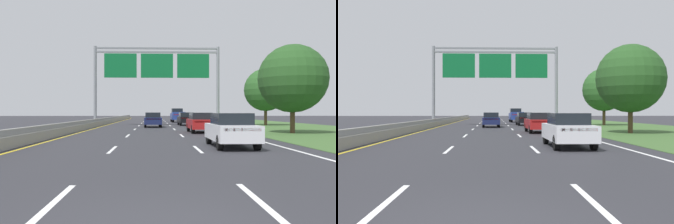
# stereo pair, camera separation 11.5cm
# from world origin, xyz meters

# --- Properties ---
(ground_plane) EXTENTS (220.00, 220.00, 0.00)m
(ground_plane) POSITION_xyz_m (0.00, 35.00, 0.00)
(ground_plane) COLOR #2B2B30
(lane_striping) EXTENTS (11.96, 106.00, 0.01)m
(lane_striping) POSITION_xyz_m (0.00, 34.54, 0.00)
(lane_striping) COLOR white
(lane_striping) RESTS_ON ground
(grass_verge_right) EXTENTS (14.00, 110.00, 0.02)m
(grass_verge_right) POSITION_xyz_m (13.95, 35.00, 0.01)
(grass_verge_right) COLOR #3D602D
(grass_verge_right) RESTS_ON ground
(median_barrier_concrete) EXTENTS (0.60, 110.00, 0.85)m
(median_barrier_concrete) POSITION_xyz_m (-6.60, 35.00, 0.35)
(median_barrier_concrete) COLOR gray
(median_barrier_concrete) RESTS_ON ground
(overhead_sign_gantry) EXTENTS (15.06, 0.42, 9.48)m
(overhead_sign_gantry) POSITION_xyz_m (0.30, 37.65, 6.73)
(overhead_sign_gantry) COLOR gray
(overhead_sign_gantry) RESTS_ON ground
(pickup_truck_blue) EXTENTS (2.11, 5.44, 2.20)m
(pickup_truck_blue) POSITION_xyz_m (3.71, 52.32, 1.07)
(pickup_truck_blue) COLOR navy
(pickup_truck_blue) RESTS_ON ground
(car_white_right_lane_sedan) EXTENTS (1.82, 4.40, 1.57)m
(car_white_right_lane_sedan) POSITION_xyz_m (3.51, 11.47, 0.82)
(car_white_right_lane_sedan) COLOR silver
(car_white_right_lane_sedan) RESTS_ON ground
(car_red_right_lane_sedan) EXTENTS (1.89, 4.43, 1.57)m
(car_red_right_lane_sedan) POSITION_xyz_m (3.63, 23.18, 0.82)
(car_red_right_lane_sedan) COLOR maroon
(car_red_right_lane_sedan) RESTS_ON ground
(car_black_right_lane_sedan) EXTENTS (1.93, 4.44, 1.57)m
(car_black_right_lane_sedan) POSITION_xyz_m (3.87, 38.68, 0.82)
(car_black_right_lane_sedan) COLOR black
(car_black_right_lane_sedan) RESTS_ON ground
(car_navy_centre_lane_sedan) EXTENTS (1.90, 4.43, 1.57)m
(car_navy_centre_lane_sedan) POSITION_xyz_m (-0.18, 33.35, 0.82)
(car_navy_centre_lane_sedan) COLOR #161E47
(car_navy_centre_lane_sedan) RESTS_ON ground
(roadside_tree_near) EXTENTS (5.18, 5.18, 6.76)m
(roadside_tree_near) POSITION_xyz_m (10.46, 21.72, 4.16)
(roadside_tree_near) COLOR #4C3823
(roadside_tree_near) RESTS_ON ground
(roadside_tree_mid) EXTENTS (5.16, 5.16, 6.89)m
(roadside_tree_mid) POSITION_xyz_m (13.43, 37.63, 4.30)
(roadside_tree_mid) COLOR #4C3823
(roadside_tree_mid) RESTS_ON ground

